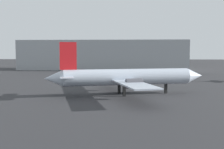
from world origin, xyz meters
The scene contains 2 objects.
airplane_on_taxiway centered at (-2.19, 44.20, 3.24)m, with size 29.60×29.30×9.58m.
terminal_building centered at (-14.57, 122.02, 6.46)m, with size 73.05×21.17×12.93m, color #999EA3.
Camera 1 is at (-0.75, -8.79, 7.86)m, focal length 46.45 mm.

